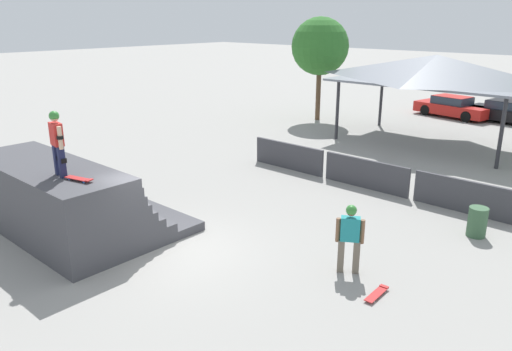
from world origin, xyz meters
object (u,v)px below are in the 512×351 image
at_px(skateboard_on_deck, 80,179).
at_px(parked_car_red, 453,107).
at_px(bystander_walking, 350,233).
at_px(skater_on_deck, 57,139).
at_px(tree_beside_pavilion, 320,47).
at_px(skateboard_on_ground, 377,293).
at_px(trash_bin, 477,222).
at_px(parked_car_black, 509,112).

relative_size(skateboard_on_deck, parked_car_red, 0.17).
bearing_deg(bystander_walking, skater_on_deck, 1.30).
bearing_deg(tree_beside_pavilion, skater_on_deck, -74.05).
relative_size(skater_on_deck, tree_beside_pavilion, 0.28).
bearing_deg(skateboard_on_ground, tree_beside_pavilion, 36.76).
xyz_separation_m(skateboard_on_deck, trash_bin, (6.93, 7.99, -1.69)).
xyz_separation_m(skateboard_on_ground, parked_car_black, (-3.79, 22.01, 0.55)).
bearing_deg(parked_car_black, skateboard_on_deck, -87.96).
distance_m(tree_beside_pavilion, parked_car_red, 9.16).
bearing_deg(tree_beside_pavilion, parked_car_red, 47.86).
relative_size(parked_car_red, parked_car_black, 1.00).
xyz_separation_m(skateboard_on_deck, bystander_walking, (5.37, 3.80, -1.10)).
xyz_separation_m(skater_on_deck, parked_car_black, (3.37, 25.42, -2.40)).
height_order(trash_bin, parked_car_black, parked_car_black).
height_order(skateboard_on_ground, parked_car_red, parked_car_red).
bearing_deg(bystander_walking, tree_beside_pavilion, -83.63).
height_order(skater_on_deck, skateboard_on_ground, skater_on_deck).
xyz_separation_m(skater_on_deck, parked_car_red, (0.29, 24.94, -2.40)).
relative_size(tree_beside_pavilion, trash_bin, 6.95).
bearing_deg(parked_car_black, tree_beside_pavilion, -134.40).
bearing_deg(bystander_walking, trash_bin, -141.63).
xyz_separation_m(trash_bin, parked_car_red, (-7.35, 16.86, 0.18)).
xyz_separation_m(tree_beside_pavilion, parked_car_red, (5.64, 6.23, -3.64)).
distance_m(skater_on_deck, parked_car_red, 25.06).
xyz_separation_m(skateboard_on_ground, tree_beside_pavilion, (-12.51, 15.31, 4.19)).
bearing_deg(parked_car_red, trash_bin, -55.83).
distance_m(skateboard_on_deck, parked_car_black, 25.50).
height_order(tree_beside_pavilion, parked_car_black, tree_beside_pavilion).
height_order(skater_on_deck, tree_beside_pavilion, tree_beside_pavilion).
distance_m(skater_on_deck, skateboard_on_ground, 8.46).
bearing_deg(trash_bin, parked_car_red, 113.56).
bearing_deg(bystander_walking, skateboard_on_ground, 123.96).
bearing_deg(trash_bin, parked_car_black, 103.85).
xyz_separation_m(parked_car_red, parked_car_black, (3.08, 0.47, 0.00)).
distance_m(bystander_walking, skateboard_on_ground, 1.52).
bearing_deg(trash_bin, skateboard_on_deck, -130.94).
xyz_separation_m(skateboard_on_deck, parked_car_black, (2.65, 25.31, -1.51)).
bearing_deg(parked_car_red, skateboard_on_deck, -78.42).
xyz_separation_m(skater_on_deck, skateboard_on_deck, (0.72, 0.10, -0.89)).
height_order(skater_on_deck, trash_bin, skater_on_deck).
height_order(bystander_walking, tree_beside_pavilion, tree_beside_pavilion).
bearing_deg(skateboard_on_deck, skater_on_deck, 173.95).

